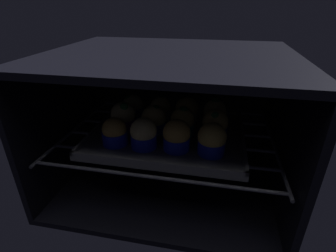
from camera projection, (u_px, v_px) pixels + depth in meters
oven_cavity at (172, 117)px, 71.81cm from camera, size 59.00×47.00×37.00cm
oven_rack at (169, 135)px, 69.59cm from camera, size 54.80×42.00×0.80cm
baking_tray at (168, 134)px, 67.44cm from camera, size 38.80×30.95×2.20cm
muffin_row0_col0 at (115, 132)px, 60.90cm from camera, size 6.16×6.16×6.73cm
muffin_row0_col1 at (144, 134)px, 59.38cm from camera, size 6.25×6.25×7.35cm
muffin_row0_col2 at (177, 136)px, 58.36cm from camera, size 6.36×6.36×7.45cm
muffin_row0_col3 at (212, 140)px, 56.74cm from camera, size 6.44×6.44×7.45cm
muffin_row1_col0 at (123, 117)px, 67.55cm from camera, size 6.57×6.57×7.99cm
muffin_row1_col1 at (154, 120)px, 66.38cm from camera, size 6.53×6.53×7.53cm
muffin_row1_col2 at (183, 122)px, 65.06cm from camera, size 6.16×6.16×7.73cm
muffin_row1_col3 at (215, 125)px, 63.25cm from camera, size 6.42×6.42×7.57cm
muffin_row2_col0 at (133, 107)px, 75.04cm from camera, size 6.16×6.16×6.81cm
muffin_row2_col1 at (161, 109)px, 73.34cm from camera, size 6.16×6.16×7.13cm
muffin_row2_col2 at (187, 110)px, 72.31cm from camera, size 6.58×6.58×7.16cm
muffin_row2_col3 at (214, 113)px, 70.35cm from camera, size 6.23×6.23×7.73cm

